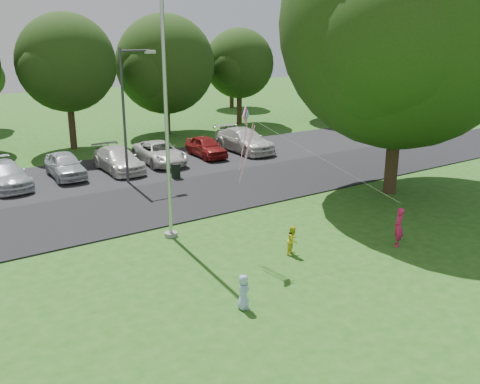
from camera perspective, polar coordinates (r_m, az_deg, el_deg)
ground at (r=18.85m, az=9.37°, el=-7.11°), size 120.00×120.00×0.00m
park_road at (r=25.66m, az=-4.48°, el=-0.32°), size 60.00×6.00×0.06m
parking_strip at (r=31.28m, az=-10.42°, el=2.59°), size 42.00×7.00×0.06m
flagpole at (r=19.65m, az=-7.83°, el=6.68°), size 0.50×0.50×10.00m
street_lamp at (r=27.55m, az=-11.83°, el=9.22°), size 1.91×0.25×6.81m
trash_can at (r=28.58m, az=-6.86°, el=2.20°), size 0.52×0.52×0.82m
big_tree at (r=25.93m, az=17.03°, el=16.06°), size 11.78×11.22×13.49m
tree_row at (r=39.09m, az=-14.06°, el=13.62°), size 64.35×11.94×10.88m
horizon_trees at (r=49.07m, az=-15.24°, el=12.45°), size 77.46×7.20×7.02m
parked_cars at (r=31.42m, az=-9.68°, el=4.00°), size 16.58×5.03×1.46m
woman at (r=20.32m, az=16.55°, el=-3.61°), size 0.62×0.62×1.45m
child_yellow at (r=18.91m, az=5.67°, el=-5.14°), size 0.64×0.59×1.06m
child_blue at (r=15.32m, az=0.35°, el=-10.62°), size 0.45×0.57×1.03m
kite at (r=17.93m, az=1.02°, el=6.64°), size 5.23×2.90×3.57m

